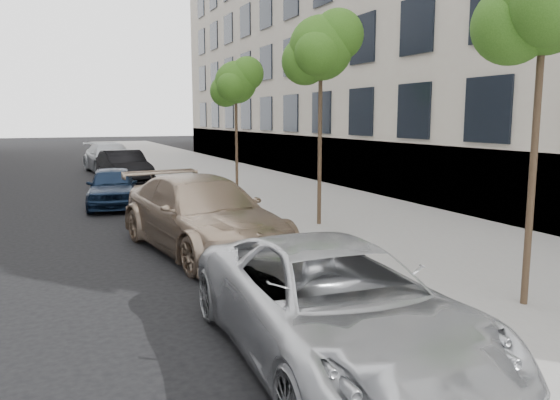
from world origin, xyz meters
TOP-DOWN VIEW (x-y plane):
  - sidewalk at (4.30, 24.00)m, footprint 6.40×72.00m
  - curb at (1.18, 24.00)m, footprint 0.15×72.00m
  - tree_near at (3.23, 1.50)m, footprint 1.77×1.57m
  - tree_mid at (3.23, 8.00)m, footprint 1.85×1.65m
  - tree_far at (3.23, 14.50)m, footprint 1.79×1.59m
  - minivan at (-0.10, 1.18)m, footprint 2.50×5.03m
  - suv at (-0.10, 6.94)m, footprint 2.99×5.67m
  - sedan_blue at (-1.20, 13.71)m, footprint 1.97×3.90m
  - sedan_black at (-0.10, 19.68)m, footprint 1.97×4.48m
  - sedan_rear at (-0.10, 25.06)m, footprint 2.62×5.40m

SIDE VIEW (x-z plane):
  - sidewalk at x=4.30m, z-range 0.00..0.14m
  - curb at x=1.18m, z-range 0.00..0.14m
  - sedan_blue at x=-1.20m, z-range 0.00..1.27m
  - minivan at x=-0.10m, z-range 0.00..1.37m
  - sedan_black at x=-0.10m, z-range 0.00..1.43m
  - sedan_rear at x=-0.10m, z-range 0.00..1.52m
  - suv at x=-0.10m, z-range 0.00..1.57m
  - tree_far at x=3.23m, z-range 1.64..6.41m
  - tree_near at x=3.23m, z-range 1.80..6.89m
  - tree_mid at x=3.23m, z-range 1.84..7.08m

